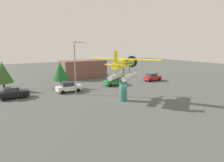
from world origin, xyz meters
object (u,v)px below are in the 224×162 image
at_px(storefront_building, 83,69).
at_px(tree_east, 60,71).
at_px(display_pedestal, 123,90).
at_px(floatplane_monument, 124,67).
at_px(car_near_black, 13,93).
at_px(car_mid_white, 68,87).
at_px(car_distant_red, 152,77).
at_px(car_far_green, 114,81).
at_px(tree_west, 2,72).
at_px(streetlight_primary, 76,64).

xyz_separation_m(storefront_building, tree_east, (-8.61, -9.25, 1.13)).
distance_m(display_pedestal, floatplane_monument, 3.30).
bearing_deg(car_near_black, car_mid_white, -4.26).
bearing_deg(car_distant_red, storefront_building, 131.26).
bearing_deg(display_pedestal, car_far_green, 64.17).
bearing_deg(display_pedestal, tree_east, 111.90).
distance_m(floatplane_monument, tree_east, 13.81).
bearing_deg(storefront_building, display_pedestal, -99.00).
bearing_deg(tree_west, car_far_green, -18.17).
relative_size(display_pedestal, floatplane_monument, 0.35).
distance_m(car_near_black, tree_east, 8.97).
bearing_deg(streetlight_primary, car_distant_red, 5.87).
xyz_separation_m(floatplane_monument, car_near_black, (-13.41, 9.87, -4.05)).
bearing_deg(storefront_building, car_distant_red, -48.74).
height_order(car_mid_white, streetlight_primary, streetlight_primary).
bearing_deg(storefront_building, tree_west, -160.97).
xyz_separation_m(tree_west, tree_east, (9.09, -3.15, -0.07)).
relative_size(floatplane_monument, car_distant_red, 2.23).
distance_m(car_far_green, streetlight_primary, 10.08).
bearing_deg(car_mid_white, car_far_green, 2.26).
distance_m(floatplane_monument, car_distant_red, 17.70).
height_order(display_pedestal, tree_east, tree_east).
height_order(car_mid_white, car_far_green, same).
bearing_deg(tree_east, display_pedestal, -68.10).
distance_m(display_pedestal, car_distant_red, 17.38).
xyz_separation_m(display_pedestal, car_distant_red, (14.77, 9.14, -0.75)).
distance_m(display_pedestal, storefront_building, 22.28).
xyz_separation_m(car_near_black, car_far_green, (17.99, -0.25, 0.00)).
xyz_separation_m(car_mid_white, tree_west, (-9.34, 6.58, 2.46)).
height_order(car_mid_white, storefront_building, storefront_building).
height_order(display_pedestal, tree_west, tree_west).
relative_size(car_near_black, car_distant_red, 1.00).
xyz_separation_m(car_near_black, car_mid_white, (8.43, -0.63, 0.00)).
xyz_separation_m(storefront_building, tree_west, (-17.70, -6.10, 1.20)).
bearing_deg(floatplane_monument, car_distant_red, -0.95).
xyz_separation_m(car_near_black, streetlight_primary, (9.09, -2.76, 4.02)).
bearing_deg(tree_west, storefront_building, 19.03).
height_order(storefront_building, tree_east, tree_east).
relative_size(floatplane_monument, storefront_building, 0.87).
height_order(streetlight_primary, storefront_building, streetlight_primary).
xyz_separation_m(car_mid_white, streetlight_primary, (0.66, -2.13, 4.02)).
relative_size(car_mid_white, car_distant_red, 1.00).
xyz_separation_m(car_far_green, storefront_building, (-1.21, 12.31, 1.26)).
distance_m(car_near_black, storefront_building, 20.70).
height_order(car_far_green, tree_west, tree_west).
bearing_deg(car_far_green, car_mid_white, -177.74).
distance_m(floatplane_monument, car_far_green, 11.40).
bearing_deg(streetlight_primary, car_near_black, 163.14).
height_order(floatplane_monument, car_far_green, floatplane_monument).
xyz_separation_m(car_far_green, streetlight_primary, (-8.90, -2.51, 4.02)).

